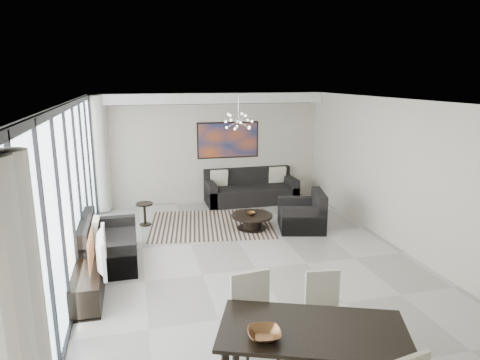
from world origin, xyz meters
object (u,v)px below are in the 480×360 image
object	(u,v)px
coffee_table	(252,221)
tv_console	(89,283)
television	(97,252)
dining_table	(313,336)
sofa_main	(250,191)

from	to	relation	value
coffee_table	tv_console	distance (m)	3.98
television	dining_table	size ratio (longest dim) A/B	0.47
coffee_table	dining_table	size ratio (longest dim) A/B	0.44
sofa_main	coffee_table	bearing A→B (deg)	-104.70
coffee_table	sofa_main	distance (m)	2.14
television	dining_table	xyz separation A→B (m)	(2.29, -2.73, -0.04)
television	sofa_main	bearing A→B (deg)	-42.52
sofa_main	television	bearing A→B (deg)	-129.18
coffee_table	tv_console	bearing A→B (deg)	-144.47
tv_console	dining_table	distance (m)	3.75
coffee_table	television	distance (m)	3.94
sofa_main	tv_console	distance (m)	5.79
tv_console	dining_table	xyz separation A→B (m)	(2.45, -2.79, 0.48)
dining_table	sofa_main	bearing A→B (deg)	79.47
coffee_table	dining_table	bearing A→B (deg)	-98.81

